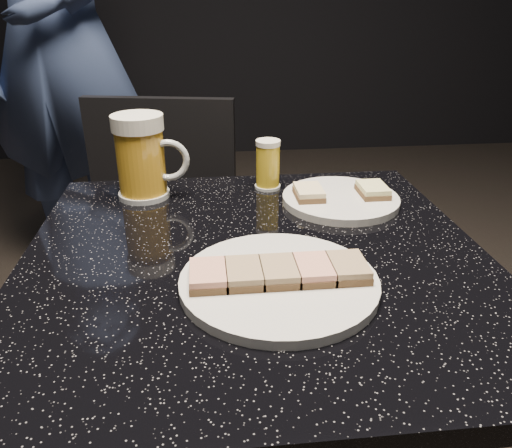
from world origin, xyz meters
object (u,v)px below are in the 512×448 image
object	(u,v)px
plate_small	(340,199)
chair	(157,248)
table	(256,378)
beer_tumbler	(268,165)
plate_large	(279,282)
patron	(61,42)
beer_mug	(142,157)

from	to	relation	value
plate_small	chair	size ratio (longest dim) A/B	0.25
table	beer_tumbler	distance (m)	0.40
table	chair	xyz separation A→B (m)	(-0.21, 0.52, -0.01)
plate_large	plate_small	distance (m)	0.32
plate_large	table	size ratio (longest dim) A/B	0.36
table	beer_tumbler	world-z (taller)	beer_tumbler
plate_large	plate_small	world-z (taller)	same
plate_small	beer_tumbler	distance (m)	0.16
plate_small	table	world-z (taller)	plate_small
patron	plate_large	bearing A→B (deg)	-50.95
patron	chair	size ratio (longest dim) A/B	2.18
plate_large	patron	bearing A→B (deg)	113.01
beer_tumbler	chair	distance (m)	0.47
plate_large	beer_tumbler	size ratio (longest dim) A/B	2.72
beer_tumbler	table	bearing A→B (deg)	-101.01
plate_small	patron	world-z (taller)	patron
table	chair	distance (m)	0.56
beer_tumbler	chair	bearing A→B (deg)	136.59
beer_mug	table	bearing A→B (deg)	-53.76
beer_mug	patron	bearing A→B (deg)	110.06
plate_large	beer_mug	world-z (taller)	beer_mug
patron	beer_tumbler	distance (m)	1.15
chair	beer_tumbler	bearing A→B (deg)	-43.41
plate_large	beer_tumbler	bearing A→B (deg)	84.89
patron	beer_mug	distance (m)	1.06
plate_large	patron	size ratio (longest dim) A/B	0.14
plate_small	table	distance (m)	0.36
table	plate_small	bearing A→B (deg)	45.53
beer_tumbler	patron	bearing A→B (deg)	121.85
beer_mug	beer_tumbler	world-z (taller)	beer_mug
plate_large	chair	distance (m)	0.70
patron	beer_tumbler	bearing A→B (deg)	-42.11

